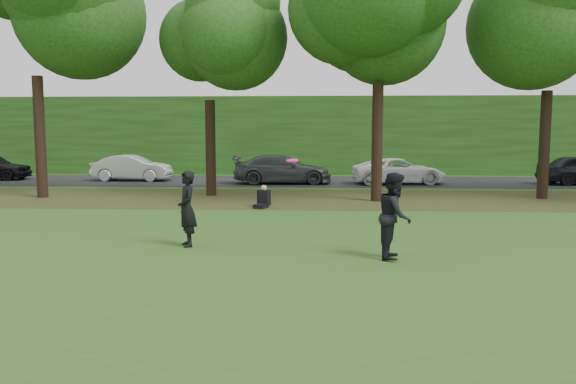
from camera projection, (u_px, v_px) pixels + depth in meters
The scene contains 10 objects.
ground at pixel (231, 281), 10.56m from camera, with size 120.00×120.00×0.00m, color #334F18.
leaf_litter at pixel (278, 198), 23.47m from camera, with size 60.00×7.00×0.01m, color #443418.
street at pixel (288, 181), 31.41m from camera, with size 70.00×7.00×0.02m, color black.
far_hedge at pixel (293, 135), 37.09m from camera, with size 70.00×3.00×5.00m, color #1E3F12.
player_left at pixel (187, 209), 13.67m from camera, with size 0.68×0.44×1.85m, color black.
player_right at pixel (395, 216), 12.39m from camera, with size 0.93×0.72×1.91m, color black.
parked_cars at pixel (286, 169), 30.31m from camera, with size 37.18×3.66×1.54m.
frisbee at pixel (292, 161), 12.73m from camera, with size 0.30×0.30×0.08m.
seated_person at pixel (263, 199), 20.60m from camera, with size 0.62×0.82×0.83m.
tree_line at pixel (269, 5), 22.56m from camera, with size 55.30×7.90×12.31m.
Camera 1 is at (1.60, -10.25, 2.83)m, focal length 35.00 mm.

